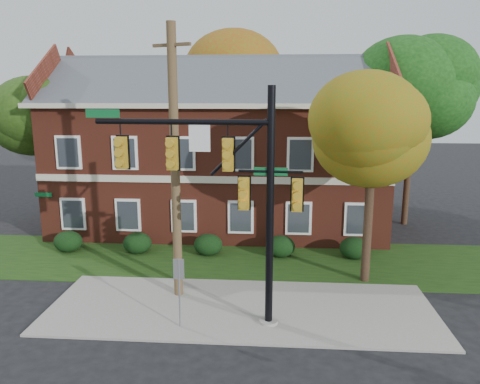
# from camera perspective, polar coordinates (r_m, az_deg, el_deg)

# --- Properties ---
(ground) EXTENTS (120.00, 120.00, 0.00)m
(ground) POSITION_cam_1_polar(r_m,az_deg,el_deg) (16.72, -0.14, -15.62)
(ground) COLOR black
(ground) RESTS_ON ground
(sidewalk) EXTENTS (14.00, 5.00, 0.08)m
(sidewalk) POSITION_cam_1_polar(r_m,az_deg,el_deg) (17.59, 0.11, -13.99)
(sidewalk) COLOR gray
(sidewalk) RESTS_ON ground
(grass_strip) EXTENTS (30.00, 6.00, 0.04)m
(grass_strip) POSITION_cam_1_polar(r_m,az_deg,el_deg) (22.19, 1.03, -8.37)
(grass_strip) COLOR #193811
(grass_strip) RESTS_ON ground
(apartment_building) EXTENTS (18.80, 8.80, 9.74)m
(apartment_building) POSITION_cam_1_polar(r_m,az_deg,el_deg) (27.04, -2.49, 6.16)
(apartment_building) COLOR maroon
(apartment_building) RESTS_ON ground
(hedge_far_left) EXTENTS (1.40, 1.26, 1.05)m
(hedge_far_left) POSITION_cam_1_polar(r_m,az_deg,el_deg) (24.80, -20.22, -5.67)
(hedge_far_left) COLOR black
(hedge_far_left) RESTS_ON ground
(hedge_left) EXTENTS (1.40, 1.26, 1.05)m
(hedge_left) POSITION_cam_1_polar(r_m,az_deg,el_deg) (23.59, -12.40, -6.09)
(hedge_left) COLOR black
(hedge_left) RESTS_ON ground
(hedge_center) EXTENTS (1.40, 1.26, 1.05)m
(hedge_center) POSITION_cam_1_polar(r_m,az_deg,el_deg) (22.86, -3.91, -6.42)
(hedge_center) COLOR black
(hedge_center) RESTS_ON ground
(hedge_right) EXTENTS (1.40, 1.26, 1.05)m
(hedge_right) POSITION_cam_1_polar(r_m,az_deg,el_deg) (22.65, 4.95, -6.62)
(hedge_right) COLOR black
(hedge_right) RESTS_ON ground
(hedge_far_right) EXTENTS (1.40, 1.26, 1.05)m
(hedge_far_right) POSITION_cam_1_polar(r_m,az_deg,el_deg) (22.98, 13.77, -6.66)
(hedge_far_right) COLOR black
(hedge_far_right) RESTS_ON ground
(tree_near_right) EXTENTS (4.50, 4.25, 8.58)m
(tree_near_right) POSITION_cam_1_polar(r_m,az_deg,el_deg) (19.11, 16.76, 8.27)
(tree_near_right) COLOR black
(tree_near_right) RESTS_ON ground
(tree_left_rear) EXTENTS (5.40, 5.10, 8.88)m
(tree_left_rear) POSITION_cam_1_polar(r_m,az_deg,el_deg) (28.66, -22.77, 8.98)
(tree_left_rear) COLOR black
(tree_left_rear) RESTS_ON ground
(tree_right_rear) EXTENTS (6.30, 5.95, 10.62)m
(tree_right_rear) POSITION_cam_1_polar(r_m,az_deg,el_deg) (28.77, 21.21, 11.99)
(tree_right_rear) COLOR black
(tree_right_rear) RESTS_ON ground
(tree_far_rear) EXTENTS (6.84, 6.46, 11.52)m
(tree_far_rear) POSITION_cam_1_polar(r_m,az_deg,el_deg) (34.62, 1.26, 13.86)
(tree_far_rear) COLOR black
(tree_far_rear) RESTS_ON ground
(traffic_signal) EXTENTS (7.15, 0.79, 7.98)m
(traffic_signal) POSITION_cam_1_polar(r_m,az_deg,el_deg) (15.08, -1.72, 1.32)
(traffic_signal) COLOR gray
(traffic_signal) RESTS_ON ground
(utility_pole) EXTENTS (1.49, 0.74, 10.17)m
(utility_pole) POSITION_cam_1_polar(r_m,az_deg,el_deg) (17.34, -7.93, 3.31)
(utility_pole) COLOR brown
(utility_pole) RESTS_ON ground
(sign_post) EXTENTS (0.36, 0.07, 2.46)m
(sign_post) POSITION_cam_1_polar(r_m,az_deg,el_deg) (15.75, -7.43, -10.81)
(sign_post) COLOR slate
(sign_post) RESTS_ON ground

